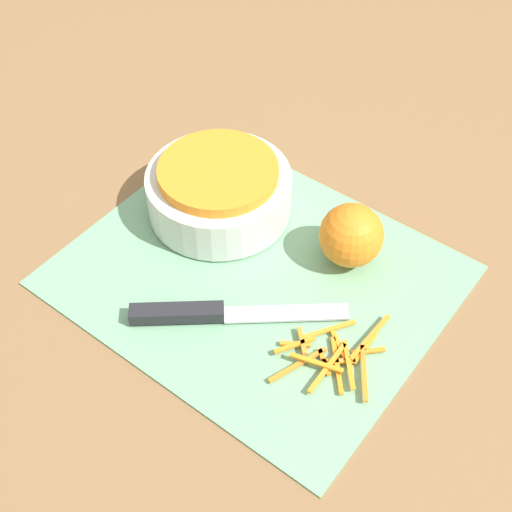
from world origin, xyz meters
TOP-DOWN VIEW (x-y plane):
  - ground_plane at (0.00, 0.00)m, footprint 4.00×4.00m
  - cutting_board at (0.00, 0.00)m, footprint 0.42×0.36m
  - bowl_speckled at (-0.10, 0.06)m, footprint 0.18×0.18m
  - knife at (-0.01, -0.09)m, footprint 0.20×0.17m
  - orange_left at (0.07, 0.09)m, footprint 0.08×0.08m
  - peel_pile at (0.14, -0.04)m, footprint 0.12×0.15m

SIDE VIEW (x-z plane):
  - ground_plane at x=0.00m, z-range 0.00..0.00m
  - cutting_board at x=0.00m, z-range 0.00..0.01m
  - peel_pile at x=0.14m, z-range 0.00..0.01m
  - knife at x=-0.01m, z-range 0.00..0.02m
  - bowl_speckled at x=-0.10m, z-range 0.00..0.07m
  - orange_left at x=0.07m, z-range 0.01..0.08m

